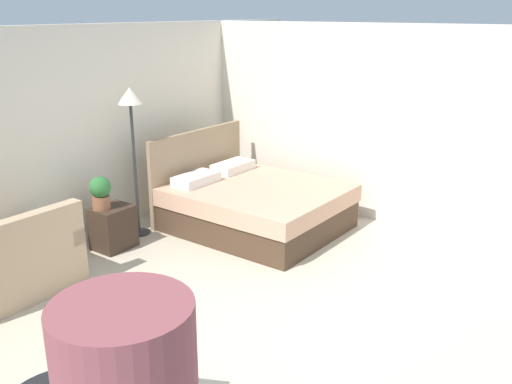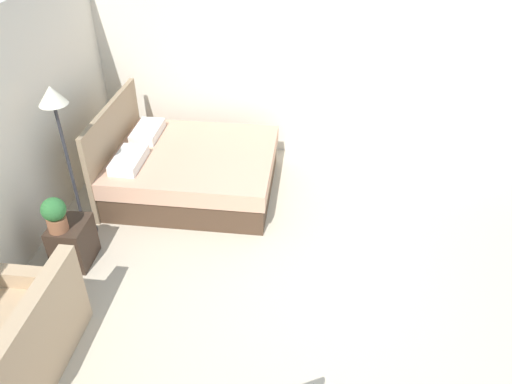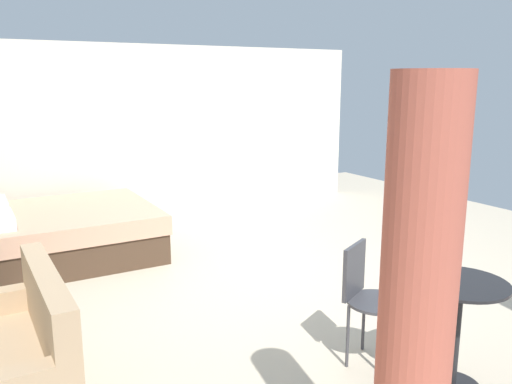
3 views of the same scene
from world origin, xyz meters
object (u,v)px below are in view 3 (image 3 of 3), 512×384
cafe_chair_near_window (366,291)px  balcony_table (459,315)px  bed (57,232)px  couch (2,370)px

cafe_chair_near_window → balcony_table: bearing=-153.5°
bed → cafe_chair_near_window: 3.83m
couch → cafe_chair_near_window: cafe_chair_near_window is taller
cafe_chair_near_window → bed: bearing=23.1°
bed → couch: bearing=163.7°
couch → balcony_table: bearing=-114.8°
balcony_table → couch: bearing=65.2°
bed → couch: 2.99m
cafe_chair_near_window → couch: bearing=74.6°
balcony_table → cafe_chair_near_window: 0.64m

